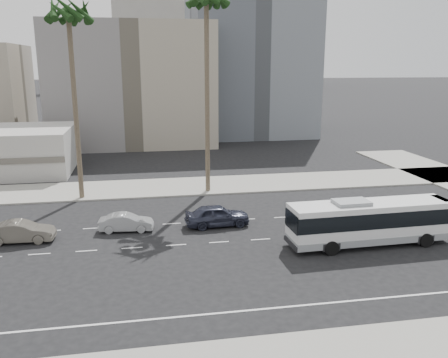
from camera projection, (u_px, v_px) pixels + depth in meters
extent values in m
plane|color=black|center=(301.00, 237.00, 33.99)|extent=(700.00, 700.00, 0.00)
cube|color=gray|center=(251.00, 183.00, 48.78)|extent=(120.00, 7.00, 0.15)
cube|color=gray|center=(132.00, 84.00, 72.76)|extent=(24.00, 18.00, 18.00)
cube|color=#585D66|center=(248.00, 58.00, 81.92)|extent=(20.00, 20.00, 26.00)
cube|color=#B7B2A5|center=(153.00, 45.00, 267.22)|extent=(42.00, 42.00, 44.00)
cube|color=slate|center=(241.00, 19.00, 253.04)|extent=(26.00, 26.00, 70.00)
cube|color=slate|center=(271.00, 33.00, 287.19)|extent=(22.00, 22.00, 60.00)
cube|color=silver|center=(370.00, 220.00, 32.17)|extent=(11.35, 2.82, 2.53)
cube|color=black|center=(370.00, 216.00, 32.09)|extent=(11.41, 2.89, 1.07)
cube|color=gray|center=(369.00, 236.00, 32.44)|extent=(11.37, 2.86, 0.49)
cube|color=gray|center=(351.00, 202.00, 31.59)|extent=(2.38, 1.63, 0.29)
cube|color=#262628|center=(442.00, 201.00, 32.81)|extent=(0.64, 1.77, 0.29)
cylinder|color=black|center=(426.00, 241.00, 31.90)|extent=(0.97, 0.29, 0.97)
cylinder|color=black|center=(406.00, 229.00, 34.28)|extent=(0.97, 0.29, 0.97)
cylinder|color=black|center=(330.00, 248.00, 30.72)|extent=(0.97, 0.29, 0.97)
cylinder|color=black|center=(317.00, 234.00, 33.09)|extent=(0.97, 0.29, 0.97)
imported|color=#282B3B|center=(217.00, 215.00, 36.12)|extent=(2.25, 5.03, 1.68)
imported|color=#9D9EA0|center=(126.00, 222.00, 35.06)|extent=(1.75, 4.11, 1.32)
imported|color=#635E53|center=(21.00, 232.00, 32.87)|extent=(1.75, 4.58, 1.49)
cylinder|color=brown|center=(207.00, 101.00, 43.76)|extent=(0.48, 0.48, 17.56)
cylinder|color=brown|center=(76.00, 112.00, 41.60)|extent=(0.50, 0.50, 16.02)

